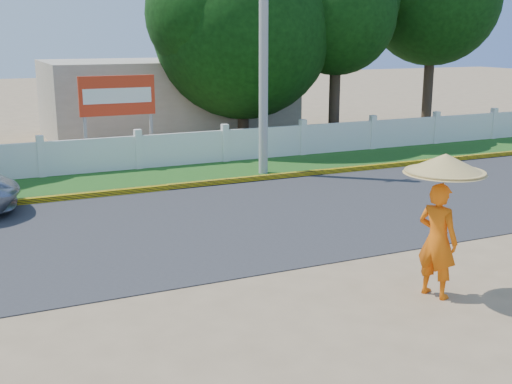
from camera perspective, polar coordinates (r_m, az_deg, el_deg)
ground at (r=11.04m, az=4.33°, el=-8.85°), size 120.00×120.00×0.00m
road at (r=14.91m, az=-3.97°, el=-2.73°), size 60.00×7.00×0.02m
grass_verge at (r=19.76m, az=-9.30°, el=1.27°), size 60.00×3.50×0.03m
curb at (r=18.15m, az=-7.90°, el=0.41°), size 40.00×0.18×0.16m
fence at (r=21.04m, az=-10.40°, el=3.47°), size 40.00×0.10×1.10m
building_near at (r=28.18m, az=-7.96°, el=8.29°), size 10.00×6.00×3.20m
utility_pole at (r=19.69m, az=0.67°, el=11.74°), size 0.28×0.28×7.07m
monk_with_parasol at (r=10.79m, az=16.13°, el=-1.10°), size 1.32×1.32×2.41m
billboard at (r=21.80m, az=-12.21°, el=7.96°), size 2.50×0.13×2.95m
tree_row at (r=23.78m, az=-11.62°, el=15.01°), size 34.08×6.91×8.64m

